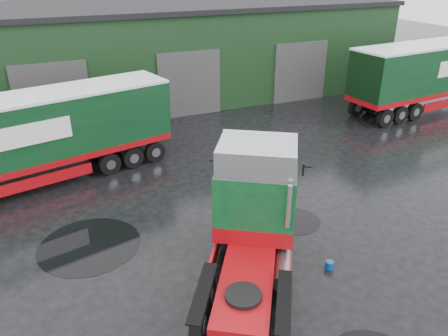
% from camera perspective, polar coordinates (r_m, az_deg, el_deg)
% --- Properties ---
extents(ground, '(100.00, 100.00, 0.00)m').
position_cam_1_polar(ground, '(15.89, 5.86, -9.11)').
color(ground, black).
extents(warehouse, '(32.40, 12.40, 6.30)m').
position_cam_1_polar(warehouse, '(32.95, -8.18, 15.21)').
color(warehouse, black).
rests_on(warehouse, ground).
extents(hero_tractor, '(5.87, 7.04, 4.08)m').
position_cam_1_polar(hero_tractor, '(12.63, 3.47, -7.99)').
color(hero_tractor, '#0E4520').
rests_on(hero_tractor, ground).
extents(trailer_left, '(13.08, 5.48, 3.98)m').
position_cam_1_polar(trailer_left, '(20.35, -24.39, 3.09)').
color(trailer_left, silver).
rests_on(trailer_left, ground).
extents(lorry_right, '(16.68, 4.41, 4.33)m').
position_cam_1_polar(lorry_right, '(31.87, 25.78, 10.78)').
color(lorry_right, silver).
rests_on(lorry_right, ground).
extents(wash_bucket, '(0.37, 0.37, 0.26)m').
position_cam_1_polar(wash_bucket, '(14.77, 13.61, -12.21)').
color(wash_bucket, '#063296').
rests_on(wash_bucket, ground).
extents(tree_back_a, '(4.40, 4.40, 9.50)m').
position_cam_1_polar(tree_back_a, '(41.48, -23.65, 17.81)').
color(tree_back_a, black).
rests_on(tree_back_a, ground).
extents(tree_back_b, '(4.40, 4.40, 7.50)m').
position_cam_1_polar(tree_back_b, '(44.79, -1.57, 18.96)').
color(tree_back_b, black).
rests_on(tree_back_b, ground).
extents(puddle_1, '(1.98, 1.98, 0.01)m').
position_cam_1_polar(puddle_1, '(16.95, 9.17, -6.85)').
color(puddle_1, black).
rests_on(puddle_1, ground).
extents(puddle_2, '(3.53, 3.53, 0.01)m').
position_cam_1_polar(puddle_2, '(16.14, -17.15, -9.63)').
color(puddle_2, black).
rests_on(puddle_2, ground).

